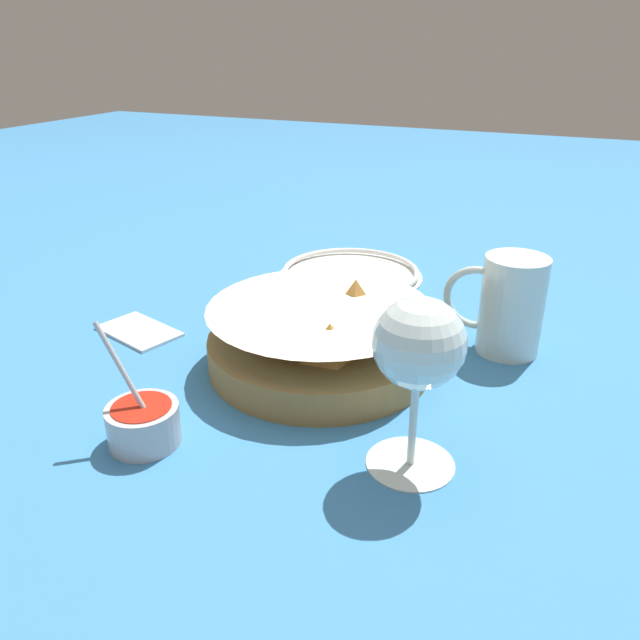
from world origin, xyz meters
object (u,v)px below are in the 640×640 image
food_basket (320,340)px  side_plate (351,273)px  sauce_cup (143,422)px  beer_mug (509,309)px  wine_glass (419,350)px

food_basket → side_plate: (0.07, -0.28, -0.02)m
sauce_cup → beer_mug: size_ratio=1.00×
sauce_cup → side_plate: (-0.02, -0.48, -0.01)m
wine_glass → food_basket: bearing=-42.6°
wine_glass → side_plate: size_ratio=0.71×
sauce_cup → wine_glass: size_ratio=0.74×
food_basket → beer_mug: (-0.19, -0.12, 0.02)m
wine_glass → beer_mug: 0.27m
wine_glass → side_plate: bearing=-62.2°
side_plate → beer_mug: bearing=149.1°
sauce_cup → side_plate: bearing=-92.1°
food_basket → sauce_cup: size_ratio=2.16×
food_basket → wine_glass: (-0.15, 0.14, 0.08)m
food_basket → side_plate: food_basket is taller
food_basket → beer_mug: beer_mug is taller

